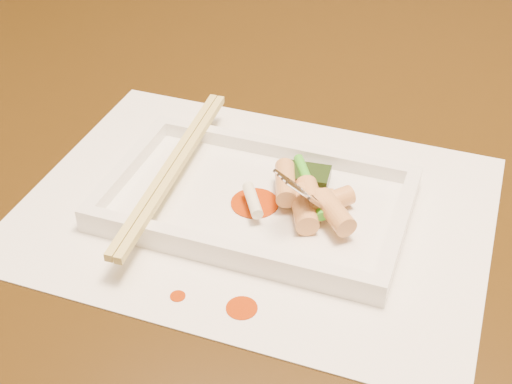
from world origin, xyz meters
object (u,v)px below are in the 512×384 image
(table, at_px, (357,205))
(plate_base, at_px, (256,205))
(fork, at_px, (346,134))
(placemat, at_px, (256,209))
(chopstick_a, at_px, (169,166))

(table, xyz_separation_m, plate_base, (-0.06, -0.16, 0.11))
(table, xyz_separation_m, fork, (0.01, -0.14, 0.18))
(placemat, bearing_deg, plate_base, 0.00)
(placemat, xyz_separation_m, plate_base, (0.00, 0.00, 0.00))
(placemat, xyz_separation_m, fork, (0.07, 0.02, 0.08))
(table, bearing_deg, chopstick_a, -131.45)
(placemat, bearing_deg, chopstick_a, -180.00)
(placemat, relative_size, chopstick_a, 1.61)
(table, distance_m, placemat, 0.20)
(table, xyz_separation_m, placemat, (-0.06, -0.16, 0.10))
(fork, bearing_deg, placemat, -165.58)
(placemat, relative_size, plate_base, 1.54)
(table, bearing_deg, placemat, -110.59)
(plate_base, bearing_deg, table, 69.41)
(table, relative_size, fork, 10.00)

